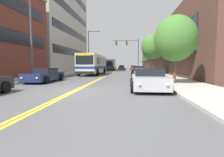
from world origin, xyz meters
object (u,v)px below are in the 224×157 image
box_truck (110,65)px  street_tree_right_far (149,53)px  car_champagne_parked_left_mid (98,68)px  street_lamp_left_far (90,48)px  car_red_parked_right_far (133,68)px  street_tree_right_mid (153,47)px  car_black_parked_right_mid (138,71)px  fire_hydrant (160,76)px  traffic_signal_mast (130,48)px  car_navy_parked_left_near (45,75)px  street_lamp_left_near (35,21)px  car_silver_parked_right_foreground (149,80)px  street_tree_right_near (175,39)px  car_slate_blue_moving_lead (122,68)px  city_bus (94,64)px

box_truck → street_tree_right_far: bearing=-46.4°
car_champagne_parked_left_mid → street_lamp_left_far: size_ratio=0.51×
car_red_parked_right_far → street_tree_right_mid: (2.21, -25.63, 3.59)m
car_black_parked_right_mid → street_tree_right_mid: bearing=39.7°
box_truck → fire_hydrant: 31.18m
car_champagne_parked_left_mid → traffic_signal_mast: size_ratio=0.59×
car_navy_parked_left_near → street_lamp_left_near: street_lamp_left_near is taller
car_silver_parked_right_foreground → street_tree_right_mid: street_tree_right_mid is taller
car_navy_parked_left_near → traffic_signal_mast: traffic_signal_mast is taller
car_navy_parked_left_near → car_silver_parked_right_foreground: bearing=-25.7°
street_tree_right_near → street_tree_right_mid: size_ratio=0.84×
street_tree_right_far → car_black_parked_right_mid: bearing=-102.9°
car_champagne_parked_left_mid → car_slate_blue_moving_lead: 13.43m
car_silver_parked_right_foreground → street_lamp_left_near: 11.05m
car_black_parked_right_mid → street_tree_right_near: size_ratio=0.94×
car_champagne_parked_left_mid → street_lamp_left_near: (-0.65, -26.77, 4.61)m
car_slate_blue_moving_lead → street_lamp_left_near: bearing=-98.4°
car_red_parked_right_far → fire_hydrant: car_red_parked_right_far is taller
car_champagne_parked_left_mid → car_red_parked_right_far: 14.05m
car_slate_blue_moving_lead → car_red_parked_right_far: bearing=-21.1°
street_tree_right_mid → car_champagne_parked_left_mid: bearing=126.8°
car_silver_parked_right_foreground → street_tree_right_mid: size_ratio=0.71×
car_silver_parked_right_foreground → box_truck: (-6.30, 35.61, 0.90)m
car_silver_parked_right_foreground → box_truck: box_truck is taller
traffic_signal_mast → car_champagne_parked_left_mid: bearing=174.6°
car_black_parked_right_mid → fire_hydrant: car_black_parked_right_mid is taller
street_lamp_left_near → fire_hydrant: 11.96m
car_navy_parked_left_near → street_tree_right_near: 11.26m
street_tree_right_mid → car_slate_blue_moving_lead: bearing=102.1°
car_navy_parked_left_near → car_champagne_parked_left_mid: 26.57m
street_tree_right_near → street_lamp_left_far: bearing=117.0°
city_bus → box_truck: 19.37m
car_navy_parked_left_near → city_bus: bearing=81.1°
car_slate_blue_moving_lead → street_tree_right_near: 40.65m
car_champagne_parked_left_mid → car_black_parked_right_mid: bearing=-62.1°
car_red_parked_right_far → box_truck: bearing=-136.4°
car_red_parked_right_far → street_lamp_left_far: street_lamp_left_far is taller
car_black_parked_right_mid → fire_hydrant: (1.54, -8.77, -0.09)m
fire_hydrant → street_tree_right_near: bearing=-76.7°
car_navy_parked_left_near → street_tree_right_mid: 16.60m
box_truck → street_tree_right_near: (8.56, -32.65, 1.94)m
street_lamp_left_far → car_champagne_parked_left_mid: bearing=82.9°
street_lamp_left_far → city_bus: bearing=-74.5°
car_red_parked_right_far → fire_hydrant: (1.53, -36.25, -0.08)m
car_navy_parked_left_near → fire_hydrant: 10.32m
city_bus → street_tree_right_near: (8.92, -13.29, 1.77)m
box_truck → car_champagne_parked_left_mid: bearing=-114.8°
street_lamp_left_far → fire_hydrant: street_lamp_left_far is taller
car_slate_blue_moving_lead → car_champagne_parked_left_mid: bearing=-112.5°
car_black_parked_right_mid → car_slate_blue_moving_lead: car_slate_blue_moving_lead is taller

